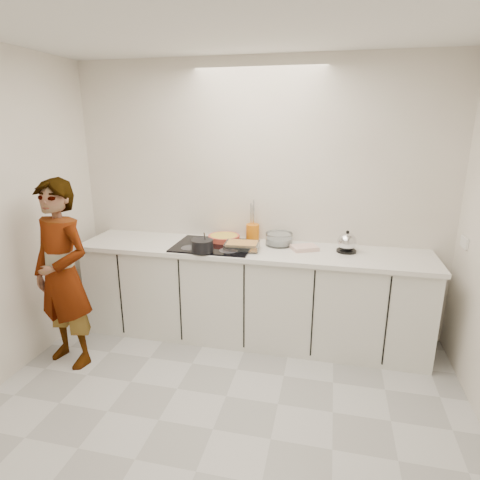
% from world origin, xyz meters
% --- Properties ---
extents(floor, '(3.60, 3.20, 0.00)m').
position_xyz_m(floor, '(0.00, 0.00, 0.00)').
color(floor, silver).
rests_on(floor, ground).
extents(ceiling, '(3.60, 3.20, 0.00)m').
position_xyz_m(ceiling, '(0.00, 0.00, 2.60)').
color(ceiling, white).
rests_on(ceiling, wall_back).
extents(wall_back, '(3.60, 0.00, 2.60)m').
position_xyz_m(wall_back, '(0.00, 1.60, 1.30)').
color(wall_back, white).
rests_on(wall_back, ground).
extents(base_cabinets, '(3.20, 0.58, 0.87)m').
position_xyz_m(base_cabinets, '(0.00, 1.28, 0.43)').
color(base_cabinets, silver).
rests_on(base_cabinets, floor).
extents(countertop, '(3.24, 0.64, 0.04)m').
position_xyz_m(countertop, '(0.00, 1.28, 0.89)').
color(countertop, white).
rests_on(countertop, base_cabinets).
extents(hob, '(0.72, 0.54, 0.01)m').
position_xyz_m(hob, '(-0.35, 1.26, 0.92)').
color(hob, black).
rests_on(hob, countertop).
extents(tart_dish, '(0.40, 0.40, 0.05)m').
position_xyz_m(tart_dish, '(-0.30, 1.43, 0.95)').
color(tart_dish, '#D04A36').
rests_on(tart_dish, hob).
extents(saucepan, '(0.22, 0.22, 0.18)m').
position_xyz_m(saucepan, '(-0.39, 1.04, 0.98)').
color(saucepan, black).
rests_on(saucepan, hob).
extents(baking_dish, '(0.32, 0.24, 0.06)m').
position_xyz_m(baking_dish, '(-0.07, 1.20, 0.96)').
color(baking_dish, silver).
rests_on(baking_dish, hob).
extents(mixing_bowl, '(0.30, 0.30, 0.12)m').
position_xyz_m(mixing_bowl, '(0.24, 1.44, 0.96)').
color(mixing_bowl, silver).
rests_on(mixing_bowl, countertop).
extents(tea_towel, '(0.28, 0.25, 0.04)m').
position_xyz_m(tea_towel, '(0.48, 1.34, 0.93)').
color(tea_towel, white).
rests_on(tea_towel, countertop).
extents(kettle, '(0.21, 0.21, 0.20)m').
position_xyz_m(kettle, '(0.85, 1.36, 0.99)').
color(kettle, black).
rests_on(kettle, countertop).
extents(utensil_crock, '(0.15, 0.15, 0.16)m').
position_xyz_m(utensil_crock, '(-0.03, 1.54, 0.99)').
color(utensil_crock, orange).
rests_on(utensil_crock, countertop).
extents(cook, '(0.67, 0.52, 1.60)m').
position_xyz_m(cook, '(-1.45, 0.53, 0.80)').
color(cook, silver).
rests_on(cook, floor).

